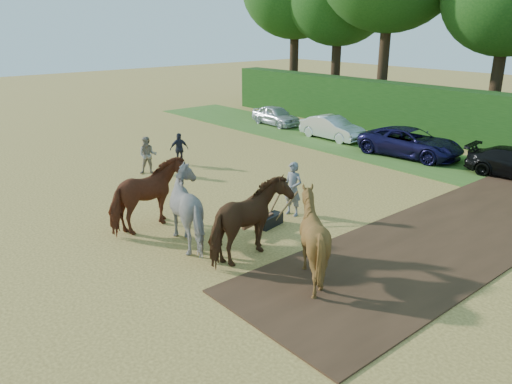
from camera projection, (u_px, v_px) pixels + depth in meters
name	position (u px, v px, depth m)	size (l,w,h in m)	color
ground	(266.00, 284.00, 13.02)	(120.00, 120.00, 0.00)	gold
earth_strip	(458.00, 231.00, 16.22)	(4.50, 17.00, 0.05)	#472D1C
grass_verge	(508.00, 179.00, 21.59)	(50.00, 5.00, 0.03)	#38601E
spectator_near	(148.00, 155.00, 22.20)	(0.82, 0.64, 1.69)	#B1A28B
spectator_far	(179.00, 149.00, 23.60)	(0.91, 0.38, 1.55)	#242531
plough_team	(224.00, 214.00, 14.63)	(7.69, 6.20, 2.30)	brown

